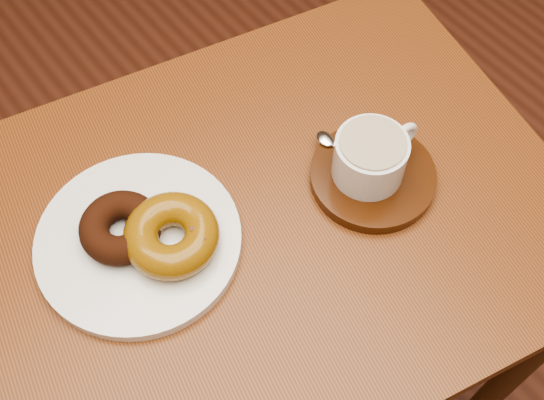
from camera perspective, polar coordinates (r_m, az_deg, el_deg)
cafe_table at (r=0.98m, az=-0.92°, el=-4.87°), size 0.91×0.75×0.75m
donut_plate at (r=0.87m, az=-11.09°, el=-3.38°), size 0.32×0.32×0.02m
donut_cinnamon at (r=0.85m, az=-12.57°, el=-2.26°), size 0.11×0.11×0.04m
donut_caramel at (r=0.83m, az=-8.40°, el=-2.94°), size 0.14×0.14×0.04m
saucer at (r=0.91m, az=8.42°, el=1.96°), size 0.21×0.21×0.02m
coffee_cup at (r=0.87m, az=8.29°, el=3.63°), size 0.12×0.09×0.07m
teaspoon at (r=0.92m, az=4.91°, el=4.83°), size 0.03×0.09×0.01m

